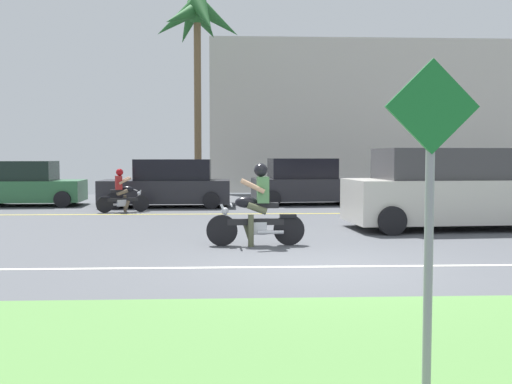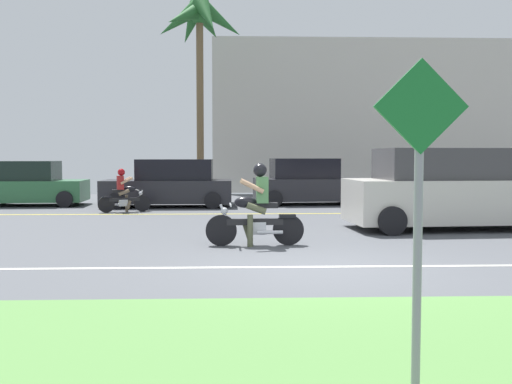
% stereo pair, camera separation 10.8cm
% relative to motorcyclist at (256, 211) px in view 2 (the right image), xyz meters
% --- Properties ---
extents(ground, '(56.00, 30.00, 0.04)m').
position_rel_motorcyclist_xyz_m(ground, '(0.85, 0.71, -0.69)').
color(ground, '#4C4F54').
extents(grass_median, '(56.00, 3.80, 0.06)m').
position_rel_motorcyclist_xyz_m(grass_median, '(0.85, -6.39, -0.64)').
color(grass_median, '#548442').
rests_on(grass_median, ground).
extents(lane_line_near, '(50.40, 0.12, 0.01)m').
position_rel_motorcyclist_xyz_m(lane_line_near, '(0.85, -2.26, -0.67)').
color(lane_line_near, silver).
rests_on(lane_line_near, ground).
extents(lane_line_far, '(50.40, 0.12, 0.01)m').
position_rel_motorcyclist_xyz_m(lane_line_far, '(0.85, 6.30, -0.67)').
color(lane_line_far, yellow).
rests_on(lane_line_far, ground).
extents(motorcyclist, '(1.91, 0.62, 1.59)m').
position_rel_motorcyclist_xyz_m(motorcyclist, '(0.00, 0.00, 0.00)').
color(motorcyclist, black).
rests_on(motorcyclist, ground).
extents(suv_nearby, '(4.86, 2.45, 1.91)m').
position_rel_motorcyclist_xyz_m(suv_nearby, '(4.64, 2.47, 0.26)').
color(suv_nearby, beige).
rests_on(suv_nearby, ground).
extents(parked_car_0, '(3.69, 2.15, 1.57)m').
position_rel_motorcyclist_xyz_m(parked_car_0, '(-7.57, 9.64, 0.06)').
color(parked_car_0, '#2D663D').
rests_on(parked_car_0, ground).
extents(parked_car_1, '(4.38, 1.93, 1.63)m').
position_rel_motorcyclist_xyz_m(parked_car_1, '(-2.62, 8.93, 0.08)').
color(parked_car_1, '#232328').
rests_on(parked_car_1, ground).
extents(parked_car_2, '(4.12, 2.25, 1.66)m').
position_rel_motorcyclist_xyz_m(parked_car_2, '(2.27, 9.82, 0.09)').
color(parked_car_2, '#232328').
rests_on(parked_car_2, ground).
extents(parked_car_3, '(4.23, 2.16, 1.60)m').
position_rel_motorcyclist_xyz_m(parked_car_3, '(8.04, 11.14, 0.07)').
color(parked_car_3, beige).
rests_on(parked_car_3, ground).
extents(palm_tree_0, '(3.83, 3.75, 8.24)m').
position_rel_motorcyclist_xyz_m(palm_tree_0, '(-1.87, 13.32, 6.32)').
color(palm_tree_0, brown).
rests_on(palm_tree_0, ground).
extents(motorcyclist_distant, '(1.55, 0.68, 1.35)m').
position_rel_motorcyclist_xyz_m(motorcyclist_distant, '(-3.84, 7.03, -0.10)').
color(motorcyclist_distant, black).
rests_on(motorcyclist_distant, ground).
extents(street_sign, '(0.62, 0.06, 2.36)m').
position_rel_motorcyclist_xyz_m(street_sign, '(0.80, -7.50, 0.77)').
color(street_sign, gray).
rests_on(street_sign, ground).
extents(building_far, '(19.44, 4.00, 7.38)m').
position_rel_motorcyclist_xyz_m(building_far, '(8.27, 18.71, 3.01)').
color(building_far, '#BCB7AD').
rests_on(building_far, ground).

